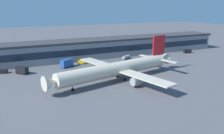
% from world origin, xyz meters
% --- Properties ---
extents(ground_plane, '(600.00, 600.00, 0.00)m').
position_xyz_m(ground_plane, '(0.00, 0.00, 0.00)').
color(ground_plane, '#56565B').
extents(terminal_building, '(170.22, 18.18, 11.29)m').
position_xyz_m(terminal_building, '(0.00, 49.31, 5.67)').
color(terminal_building, gray).
rests_on(terminal_building, ground_plane).
extents(airliner, '(64.61, 55.64, 17.26)m').
position_xyz_m(airliner, '(-13.26, 0.72, 5.03)').
color(airliner, beige).
rests_on(airliner, ground_plane).
extents(fuel_truck, '(7.55, 8.23, 3.35)m').
position_xyz_m(fuel_truck, '(26.92, 28.76, 1.88)').
color(fuel_truck, black).
rests_on(fuel_truck, ground_plane).
extents(baggage_tug, '(4.12, 3.49, 1.85)m').
position_xyz_m(baggage_tug, '(-17.74, 35.49, 1.09)').
color(baggage_tug, yellow).
rests_on(baggage_tug, ground_plane).
extents(crew_van, '(5.54, 3.22, 2.55)m').
position_xyz_m(crew_van, '(57.08, 33.96, 1.46)').
color(crew_van, black).
rests_on(crew_van, ground_plane).
extents(belt_loader, '(6.59, 4.78, 1.95)m').
position_xyz_m(belt_loader, '(10.43, 35.61, 1.15)').
color(belt_loader, gray).
rests_on(belt_loader, ground_plane).
extents(pushback_tractor, '(5.36, 3.94, 1.75)m').
position_xyz_m(pushback_tractor, '(-57.68, 34.39, 1.05)').
color(pushback_tractor, black).
rests_on(pushback_tractor, ground_plane).
extents(stair_truck, '(5.68, 6.15, 3.55)m').
position_xyz_m(stair_truck, '(-49.25, 28.89, 1.98)').
color(stair_truck, black).
rests_on(stair_truck, ground_plane).
extents(catering_truck, '(7.50, 5.96, 4.15)m').
position_xyz_m(catering_truck, '(-26.91, 31.96, 2.29)').
color(catering_truck, '#2651A5').
rests_on(catering_truck, ground_plane).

